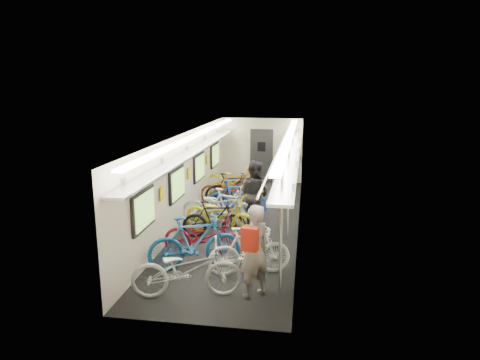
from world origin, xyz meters
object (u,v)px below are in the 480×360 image
(bicycle_0, at_px, (187,270))
(bicycle_1, at_px, (195,243))
(backpack, at_px, (250,239))
(passenger_mid, at_px, (254,194))
(passenger_near, at_px, (254,251))

(bicycle_0, xyz_separation_m, bicycle_1, (-0.15, 1.13, 0.06))
(backpack, bearing_deg, passenger_mid, 106.17)
(bicycle_1, xyz_separation_m, passenger_near, (1.30, -0.92, 0.27))
(passenger_near, xyz_separation_m, backpack, (0.00, -0.60, 0.45))
(passenger_near, relative_size, backpack, 4.38)
(bicycle_1, bearing_deg, backpack, -161.61)
(bicycle_0, relative_size, backpack, 5.07)
(passenger_mid, height_order, backpack, passenger_mid)
(passenger_mid, bearing_deg, bicycle_1, 101.82)
(bicycle_1, distance_m, backpack, 2.13)
(bicycle_1, relative_size, backpack, 4.93)
(passenger_near, height_order, passenger_mid, passenger_mid)
(bicycle_0, height_order, passenger_near, passenger_near)
(bicycle_1, height_order, passenger_mid, passenger_mid)
(bicycle_0, relative_size, bicycle_1, 1.03)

